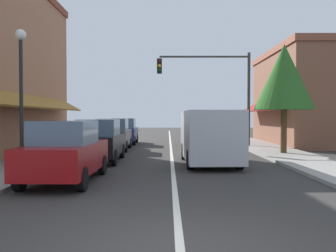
{
  "coord_description": "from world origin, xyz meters",
  "views": [
    {
      "loc": [
        -0.17,
        -5.05,
        1.89
      ],
      "look_at": [
        -0.15,
        15.96,
        1.35
      ],
      "focal_mm": 39.28,
      "sensor_mm": 36.0,
      "label": 1
    }
  ],
  "objects_px": {
    "van_in_lane": "(208,135)",
    "parked_car_far_left": "(123,131)",
    "parked_car_third_left": "(113,135)",
    "traffic_signal_mast_arm": "(216,82)",
    "parked_car_nearest_left": "(65,152)",
    "parked_car_second_left": "(99,141)",
    "street_lamp_left_near": "(20,76)",
    "tree_right_near": "(284,77)"
  },
  "relations": [
    {
      "from": "parked_car_second_left",
      "to": "traffic_signal_mast_arm",
      "type": "distance_m",
      "value": 9.79
    },
    {
      "from": "parked_car_far_left",
      "to": "traffic_signal_mast_arm",
      "type": "distance_m",
      "value": 7.38
    },
    {
      "from": "parked_car_far_left",
      "to": "parked_car_third_left",
      "type": "bearing_deg",
      "value": -91.43
    },
    {
      "from": "traffic_signal_mast_arm",
      "to": "parked_car_far_left",
      "type": "bearing_deg",
      "value": 154.94
    },
    {
      "from": "traffic_signal_mast_arm",
      "to": "tree_right_near",
      "type": "xyz_separation_m",
      "value": [
        2.66,
        -4.65,
        -0.2
      ]
    },
    {
      "from": "parked_car_second_left",
      "to": "parked_car_far_left",
      "type": "bearing_deg",
      "value": 90.38
    },
    {
      "from": "parked_car_nearest_left",
      "to": "parked_car_far_left",
      "type": "relative_size",
      "value": 0.99
    },
    {
      "from": "parked_car_third_left",
      "to": "street_lamp_left_near",
      "type": "relative_size",
      "value": 0.87
    },
    {
      "from": "street_lamp_left_near",
      "to": "tree_right_near",
      "type": "distance_m",
      "value": 12.0
    },
    {
      "from": "parked_car_far_left",
      "to": "traffic_signal_mast_arm",
      "type": "bearing_deg",
      "value": -26.36
    },
    {
      "from": "parked_car_second_left",
      "to": "parked_car_third_left",
      "type": "relative_size",
      "value": 0.99
    },
    {
      "from": "parked_car_far_left",
      "to": "tree_right_near",
      "type": "distance_m",
      "value": 11.85
    },
    {
      "from": "traffic_signal_mast_arm",
      "to": "parked_car_second_left",
      "type": "bearing_deg",
      "value": -129.35
    },
    {
      "from": "parked_car_third_left",
      "to": "parked_car_far_left",
      "type": "distance_m",
      "value": 4.8
    },
    {
      "from": "traffic_signal_mast_arm",
      "to": "parked_car_nearest_left",
      "type": "bearing_deg",
      "value": -116.33
    },
    {
      "from": "parked_car_nearest_left",
      "to": "tree_right_near",
      "type": "height_order",
      "value": "tree_right_near"
    },
    {
      "from": "parked_car_third_left",
      "to": "street_lamp_left_near",
      "type": "bearing_deg",
      "value": -103.33
    },
    {
      "from": "parked_car_third_left",
      "to": "traffic_signal_mast_arm",
      "type": "xyz_separation_m",
      "value": [
        6.06,
        1.97,
        3.13
      ]
    },
    {
      "from": "street_lamp_left_near",
      "to": "tree_right_near",
      "type": "relative_size",
      "value": 0.88
    },
    {
      "from": "parked_car_third_left",
      "to": "tree_right_near",
      "type": "relative_size",
      "value": 0.76
    },
    {
      "from": "parked_car_second_left",
      "to": "traffic_signal_mast_arm",
      "type": "height_order",
      "value": "traffic_signal_mast_arm"
    },
    {
      "from": "parked_car_third_left",
      "to": "street_lamp_left_near",
      "type": "distance_m",
      "value": 8.92
    },
    {
      "from": "parked_car_second_left",
      "to": "street_lamp_left_near",
      "type": "bearing_deg",
      "value": -122.04
    },
    {
      "from": "van_in_lane",
      "to": "tree_right_near",
      "type": "height_order",
      "value": "tree_right_near"
    },
    {
      "from": "parked_car_far_left",
      "to": "parked_car_second_left",
      "type": "bearing_deg",
      "value": -90.35
    },
    {
      "from": "van_in_lane",
      "to": "traffic_signal_mast_arm",
      "type": "height_order",
      "value": "traffic_signal_mast_arm"
    },
    {
      "from": "parked_car_nearest_left",
      "to": "tree_right_near",
      "type": "distance_m",
      "value": 11.7
    },
    {
      "from": "parked_car_far_left",
      "to": "traffic_signal_mast_arm",
      "type": "height_order",
      "value": "traffic_signal_mast_arm"
    },
    {
      "from": "van_in_lane",
      "to": "parked_car_far_left",
      "type": "bearing_deg",
      "value": 112.24
    },
    {
      "from": "parked_car_second_left",
      "to": "parked_car_far_left",
      "type": "height_order",
      "value": "same"
    },
    {
      "from": "parked_car_nearest_left",
      "to": "parked_car_third_left",
      "type": "distance_m",
      "value": 10.03
    },
    {
      "from": "parked_car_nearest_left",
      "to": "parked_car_second_left",
      "type": "bearing_deg",
      "value": 89.78
    },
    {
      "from": "traffic_signal_mast_arm",
      "to": "street_lamp_left_near",
      "type": "xyz_separation_m",
      "value": [
        -7.86,
        -10.4,
        -0.8
      ]
    },
    {
      "from": "parked_car_nearest_left",
      "to": "tree_right_near",
      "type": "bearing_deg",
      "value": 41.02
    },
    {
      "from": "parked_car_second_left",
      "to": "parked_car_far_left",
      "type": "distance_m",
      "value": 10.01
    },
    {
      "from": "traffic_signal_mast_arm",
      "to": "tree_right_near",
      "type": "height_order",
      "value": "traffic_signal_mast_arm"
    },
    {
      "from": "parked_car_third_left",
      "to": "parked_car_far_left",
      "type": "bearing_deg",
      "value": 88.57
    },
    {
      "from": "parked_car_nearest_left",
      "to": "parked_car_third_left",
      "type": "xyz_separation_m",
      "value": [
        -0.12,
        10.03,
        0.0
      ]
    },
    {
      "from": "parked_car_nearest_left",
      "to": "van_in_lane",
      "type": "relative_size",
      "value": 0.79
    },
    {
      "from": "van_in_lane",
      "to": "traffic_signal_mast_arm",
      "type": "bearing_deg",
      "value": 78.89
    },
    {
      "from": "parked_car_second_left",
      "to": "tree_right_near",
      "type": "bearing_deg",
      "value": 15.91
    },
    {
      "from": "parked_car_nearest_left",
      "to": "parked_car_far_left",
      "type": "distance_m",
      "value": 14.84
    }
  ]
}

